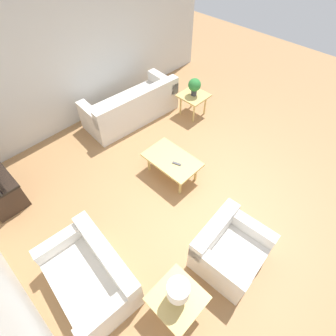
% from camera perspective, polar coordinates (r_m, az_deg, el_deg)
% --- Properties ---
extents(ground_plane, '(14.00, 14.00, 0.00)m').
position_cam_1_polar(ground_plane, '(4.93, 4.02, -3.23)').
color(ground_plane, '#A87A4C').
extents(wall_right, '(0.12, 7.20, 2.70)m').
position_cam_1_polar(wall_right, '(6.03, -19.33, 21.54)').
color(wall_right, silver).
rests_on(wall_right, ground_plane).
extents(sofa, '(1.04, 2.19, 0.81)m').
position_cam_1_polar(sofa, '(6.16, -7.80, 12.97)').
color(sofa, silver).
rests_on(sofa, ground_plane).
extents(armchair, '(0.90, 1.00, 0.72)m').
position_cam_1_polar(armchair, '(4.02, 13.05, -16.97)').
color(armchair, silver).
rests_on(armchair, ground_plane).
extents(loveseat, '(1.40, 0.96, 0.72)m').
position_cam_1_polar(loveseat, '(3.94, -16.28, -21.57)').
color(loveseat, silver).
rests_on(loveseat, ground_plane).
extents(coffee_table, '(1.02, 0.63, 0.43)m').
position_cam_1_polar(coffee_table, '(4.76, 0.87, 1.59)').
color(coffee_table, tan).
rests_on(coffee_table, ground_plane).
extents(side_table_plant, '(0.59, 0.59, 0.52)m').
position_cam_1_polar(side_table_plant, '(6.19, 5.56, 15.02)').
color(side_table_plant, tan).
rests_on(side_table_plant, ground_plane).
extents(side_table_lamp, '(0.59, 0.59, 0.52)m').
position_cam_1_polar(side_table_lamp, '(3.54, 2.05, -26.71)').
color(side_table_lamp, tan).
rests_on(side_table_lamp, ground_plane).
extents(potted_plant, '(0.28, 0.28, 0.39)m').
position_cam_1_polar(potted_plant, '(6.03, 5.79, 17.44)').
color(potted_plant, '#333338').
rests_on(potted_plant, side_table_plant).
extents(table_lamp, '(0.26, 0.26, 0.42)m').
position_cam_1_polar(table_lamp, '(3.21, 2.23, -25.21)').
color(table_lamp, '#333333').
rests_on(table_lamp, side_table_lamp).
extents(remote_control, '(0.16, 0.09, 0.02)m').
position_cam_1_polar(remote_control, '(4.63, 1.91, 0.97)').
color(remote_control, '#4C4C51').
rests_on(remote_control, coffee_table).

